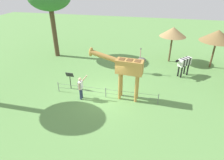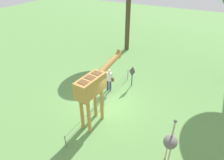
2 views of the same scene
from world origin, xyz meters
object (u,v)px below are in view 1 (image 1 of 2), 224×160
(giraffe, at_px, (125,68))
(shade_hut_aside, at_px, (173,32))
(shade_hut_far, at_px, (218,36))
(info_sign, at_px, (70,77))
(ostrich, at_px, (142,60))
(visitor, at_px, (81,87))
(zebra, at_px, (184,63))

(giraffe, xyz_separation_m, shade_hut_aside, (-3.20, -7.35, 0.64))
(shade_hut_far, xyz_separation_m, info_sign, (10.86, 6.36, -1.96))
(ostrich, bearing_deg, shade_hut_aside, -126.69)
(visitor, distance_m, shade_hut_aside, 10.25)
(zebra, bearing_deg, shade_hut_far, -138.08)
(visitor, height_order, shade_hut_far, shade_hut_far)
(zebra, xyz_separation_m, shade_hut_aside, (0.95, -3.00, 1.71))
(giraffe, relative_size, shade_hut_far, 1.07)
(ostrich, distance_m, info_sign, 6.09)
(info_sign, bearing_deg, ostrich, -142.33)
(ostrich, height_order, info_sign, ostrich)
(shade_hut_aside, distance_m, info_sign, 10.25)
(zebra, distance_m, shade_hut_aside, 3.58)
(ostrich, relative_size, shade_hut_aside, 0.68)
(ostrich, bearing_deg, info_sign, 37.67)
(ostrich, bearing_deg, visitor, 53.42)
(shade_hut_aside, bearing_deg, zebra, 107.58)
(giraffe, distance_m, ostrich, 4.28)
(zebra, height_order, shade_hut_far, shade_hut_far)
(zebra, relative_size, shade_hut_aside, 0.50)
(visitor, relative_size, shade_hut_far, 0.51)
(zebra, relative_size, info_sign, 1.26)
(visitor, xyz_separation_m, shade_hut_aside, (-6.00, -8.07, 1.97))
(giraffe, bearing_deg, ostrich, -100.63)
(giraffe, xyz_separation_m, zebra, (-4.15, -4.34, -1.06))
(shade_hut_far, relative_size, shade_hut_aside, 1.03)
(shade_hut_aside, relative_size, info_sign, 2.51)
(visitor, relative_size, zebra, 1.05)
(visitor, height_order, info_sign, visitor)
(shade_hut_far, bearing_deg, info_sign, 30.37)
(info_sign, bearing_deg, shade_hut_aside, -136.07)
(zebra, relative_size, ostrich, 0.74)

